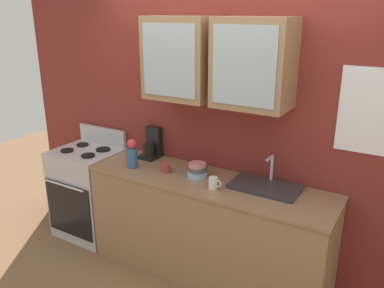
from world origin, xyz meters
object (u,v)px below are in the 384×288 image
(cup_near_sink, at_px, (213,183))
(cup_near_bowls, at_px, (166,168))
(stove_range, at_px, (89,192))
(vase, at_px, (132,154))
(sink_faucet, at_px, (265,186))
(coffee_maker, at_px, (152,146))
(bowl_stack, at_px, (197,170))

(cup_near_sink, relative_size, cup_near_bowls, 0.91)
(stove_range, distance_m, vase, 0.91)
(cup_near_bowls, bearing_deg, vase, -168.66)
(stove_range, height_order, cup_near_bowls, stove_range)
(sink_faucet, relative_size, cup_near_bowls, 4.53)
(sink_faucet, xyz_separation_m, vase, (-1.19, -0.19, 0.11))
(sink_faucet, distance_m, vase, 1.21)
(stove_range, xyz_separation_m, vase, (0.69, -0.10, 0.59))
(cup_near_sink, relative_size, coffee_maker, 0.38)
(sink_faucet, bearing_deg, vase, -170.73)
(cup_near_bowls, bearing_deg, stove_range, 178.23)
(stove_range, xyz_separation_m, coffee_maker, (0.68, 0.22, 0.56))
(vase, xyz_separation_m, cup_near_bowls, (0.32, 0.06, -0.09))
(bowl_stack, xyz_separation_m, cup_near_sink, (0.24, -0.15, -0.01))
(sink_faucet, bearing_deg, bowl_stack, -173.06)
(bowl_stack, bearing_deg, sink_faucet, 6.94)
(cup_near_bowls, bearing_deg, coffee_maker, 143.62)
(coffee_maker, bearing_deg, stove_range, -162.37)
(sink_faucet, bearing_deg, coffee_maker, 174.45)
(stove_range, bearing_deg, cup_near_bowls, -1.77)
(bowl_stack, distance_m, coffee_maker, 0.65)
(sink_faucet, height_order, cup_near_bowls, sink_faucet)
(bowl_stack, height_order, cup_near_sink, bowl_stack)
(vase, distance_m, coffee_maker, 0.31)
(stove_range, relative_size, vase, 4.17)
(sink_faucet, relative_size, cup_near_sink, 4.96)
(vase, height_order, cup_near_bowls, vase)
(coffee_maker, bearing_deg, vase, -87.12)
(stove_range, bearing_deg, cup_near_sink, -4.56)
(bowl_stack, relative_size, coffee_maker, 0.60)
(sink_faucet, relative_size, vase, 2.05)
(cup_near_bowls, height_order, coffee_maker, coffee_maker)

